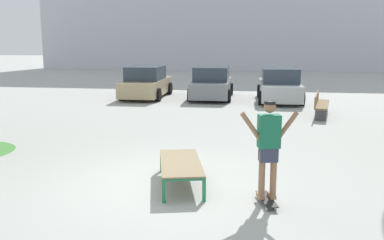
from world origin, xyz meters
TOP-DOWN VIEW (x-y plane):
  - ground_plane at (0.00, 0.00)m, footprint 120.00×120.00m
  - skate_box at (0.39, -0.02)m, footprint 1.18×2.03m
  - skateboard at (2.03, -0.78)m, footprint 0.38×0.82m
  - skater at (2.03, -0.78)m, footprint 0.99×0.36m
  - car_tan at (-3.42, 12.26)m, footprint 1.92×4.20m
  - car_grey at (-0.30, 12.44)m, footprint 1.98×4.23m
  - car_silver at (2.82, 11.90)m, footprint 1.99×4.24m
  - park_bench at (4.12, 8.20)m, footprint 0.85×2.44m

SIDE VIEW (x-z plane):
  - ground_plane at x=0.00m, z-range 0.00..0.00m
  - skateboard at x=2.03m, z-range 0.03..0.12m
  - skate_box at x=0.39m, z-range 0.18..0.64m
  - park_bench at x=4.12m, z-range 0.03..0.86m
  - car_tan at x=-3.42m, z-range -0.06..1.44m
  - car_grey at x=-0.30m, z-range -0.06..1.44m
  - car_silver at x=2.82m, z-range -0.06..1.44m
  - skater at x=2.03m, z-range 0.22..1.92m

